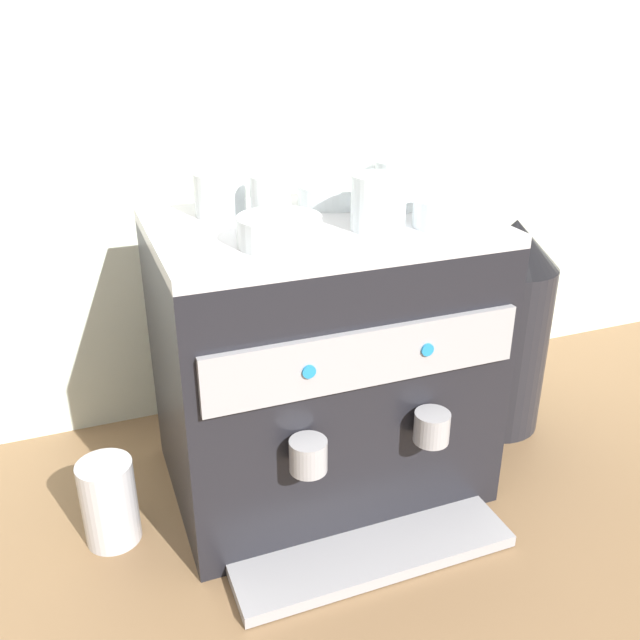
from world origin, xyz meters
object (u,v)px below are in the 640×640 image
Objects in this scene: ceramic_cup_2 at (219,194)px; coffee_grinder at (504,327)px; ceramic_cup_3 at (401,178)px; espresso_machine at (321,360)px; ceramic_cup_0 at (377,202)px; ceramic_bowl_0 at (332,195)px; ceramic_bowl_2 at (449,213)px; ceramic_cup_4 at (394,184)px; ceramic_bowl_1 at (279,231)px; ceramic_cup_1 at (270,200)px; milk_pitcher at (109,502)px.

ceramic_cup_2 reaches higher than coffee_grinder.
ceramic_cup_3 is at bearing 2.18° from ceramic_cup_2.
espresso_machine is 0.31m from ceramic_cup_0.
ceramic_cup_3 reaches higher than ceramic_bowl_0.
ceramic_bowl_2 is at bearing -31.13° from ceramic_cup_2.
ceramic_cup_2 is (-0.21, 0.16, -0.01)m from ceramic_cup_0.
espresso_machine is at bearing 135.39° from ceramic_cup_0.
ceramic_cup_4 is at bearing 13.67° from espresso_machine.
ceramic_bowl_1 is (-0.16, -0.19, 0.00)m from ceramic_bowl_0.
ceramic_bowl_0 is at bearing 145.05° from ceramic_cup_4.
ceramic_cup_2 is 1.07× the size of ceramic_bowl_2.
ceramic_cup_4 is at bearing -34.95° from ceramic_bowl_0.
ceramic_cup_4 is at bearing 5.02° from ceramic_cup_1.
ceramic_cup_2 is 0.82× the size of milk_pitcher.
ceramic_bowl_2 is at bearing -22.93° from ceramic_cup_1.
ceramic_bowl_0 is (0.06, 0.10, 0.27)m from espresso_machine.
ceramic_cup_2 is 1.02× the size of ceramic_bowl_0.
ceramic_cup_0 is 1.06× the size of ceramic_cup_2.
ceramic_cup_4 is (0.29, -0.06, 0.01)m from ceramic_cup_2.
ceramic_bowl_2 reaches higher than coffee_grinder.
espresso_machine is 0.36m from ceramic_cup_3.
ceramic_cup_0 is 0.16m from ceramic_bowl_0.
ceramic_cup_0 is 1.13× the size of ceramic_bowl_2.
ceramic_bowl_0 is at bearing 50.02° from ceramic_bowl_1.
ceramic_bowl_2 is (0.18, -0.09, 0.27)m from espresso_machine.
ceramic_cup_1 is 0.16m from ceramic_bowl_0.
ceramic_cup_2 is at bearing 28.48° from milk_pitcher.
milk_pitcher is at bearing 168.30° from ceramic_bowl_1.
ceramic_bowl_1 is at bearing -137.41° from espresso_machine.
ceramic_bowl_0 is at bearing 30.44° from ceramic_cup_1.
ceramic_cup_2 is at bearing 167.49° from ceramic_cup_4.
espresso_machine is 0.33m from ceramic_cup_2.
ceramic_bowl_1 is at bearing -145.79° from ceramic_cup_3.
espresso_machine is at bearing -35.21° from ceramic_cup_2.
ceramic_cup_3 is 0.38m from coffee_grinder.
ceramic_bowl_2 is at bearing -57.86° from ceramic_bowl_0.
ceramic_bowl_0 is at bearing 16.29° from milk_pitcher.
espresso_machine is 0.42m from milk_pitcher.
ceramic_cup_1 is at bearing -174.98° from ceramic_cup_4.
ceramic_bowl_2 is 0.40m from coffee_grinder.
ceramic_cup_2 is 0.37m from ceramic_bowl_2.
espresso_machine is 0.30m from ceramic_bowl_1.
ceramic_bowl_0 is (-0.14, -0.02, -0.02)m from ceramic_cup_3.
ceramic_cup_3 is 0.09m from ceramic_cup_4.
ceramic_cup_1 is 0.85× the size of ceramic_cup_2.
ceramic_bowl_1 is at bearing -100.26° from ceramic_cup_1.
coffee_grinder is (0.56, -0.06, -0.31)m from ceramic_cup_2.
ceramic_cup_2 is 0.53m from milk_pitcher.
ceramic_bowl_1 is at bearing -152.72° from ceramic_cup_4.
ceramic_cup_4 is 0.92× the size of ceramic_bowl_0.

